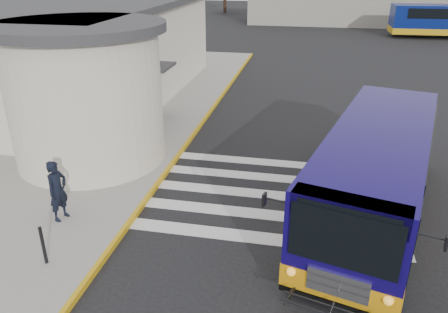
% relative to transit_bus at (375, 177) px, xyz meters
% --- Properties ---
extents(ground, '(140.00, 140.00, 0.00)m').
position_rel_transit_bus_xyz_m(ground, '(-2.56, 1.47, -1.28)').
color(ground, black).
rests_on(ground, ground).
extents(sidewalk, '(10.00, 34.00, 0.15)m').
position_rel_transit_bus_xyz_m(sidewalk, '(-11.56, 5.47, -1.20)').
color(sidewalk, gray).
rests_on(sidewalk, ground).
extents(curb_strip, '(0.12, 34.00, 0.16)m').
position_rel_transit_bus_xyz_m(curb_strip, '(-6.61, 5.47, -1.20)').
color(curb_strip, gold).
rests_on(curb_strip, ground).
extents(station_building, '(12.70, 18.70, 4.80)m').
position_rel_transit_bus_xyz_m(station_building, '(-13.40, 8.38, 1.29)').
color(station_building, beige).
rests_on(station_building, ground).
extents(crosswalk, '(8.00, 5.35, 0.01)m').
position_rel_transit_bus_xyz_m(crosswalk, '(-3.06, 0.67, -1.27)').
color(crosswalk, silver).
rests_on(crosswalk, ground).
extents(depot_building, '(26.40, 8.40, 4.20)m').
position_rel_transit_bus_xyz_m(depot_building, '(3.44, 43.47, 0.83)').
color(depot_building, gray).
rests_on(depot_building, ground).
extents(transit_bus, '(5.05, 9.75, 2.67)m').
position_rel_transit_bus_xyz_m(transit_bus, '(0.00, 0.00, 0.00)').
color(transit_bus, '#110752').
rests_on(transit_bus, ground).
extents(pedestrian_a, '(0.56, 0.72, 1.75)m').
position_rel_transit_bus_xyz_m(pedestrian_a, '(-8.50, -2.08, -0.25)').
color(pedestrian_a, black).
rests_on(pedestrian_a, sidewalk).
extents(pedestrian_b, '(0.91, 0.95, 1.55)m').
position_rel_transit_bus_xyz_m(pedestrian_b, '(-8.35, 1.09, -0.35)').
color(pedestrian_b, black).
rests_on(pedestrian_b, sidewalk).
extents(bollard, '(0.08, 0.08, 1.01)m').
position_rel_transit_bus_xyz_m(bollard, '(-7.83, -3.97, -0.63)').
color(bollard, black).
rests_on(bollard, sidewalk).
extents(far_bus_a, '(10.03, 3.16, 2.56)m').
position_rel_transit_bus_xyz_m(far_bus_a, '(10.08, 34.38, 0.39)').
color(far_bus_a, navy).
rests_on(far_bus_a, ground).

